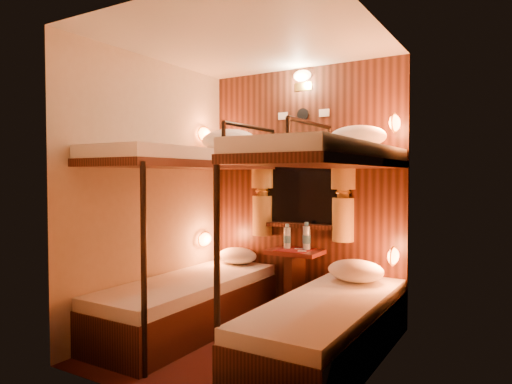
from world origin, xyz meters
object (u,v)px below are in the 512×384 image
Objects in this scene: bottle_right at (307,238)px; bunk_left at (189,267)px; table at (295,274)px; bunk_right at (328,285)px; bottle_left at (287,238)px.

bunk_left is at bearing -131.14° from bottle_right.
bottle_right is at bearing 35.11° from table.
bunk_right is (1.30, 0.00, 0.00)m from bunk_left.
bottle_right is (-0.56, 0.84, 0.21)m from bunk_right.
bunk_left is 7.16× the size of bottle_right.
bunk_left is 2.90× the size of table.
bunk_left is at bearing -129.67° from table.
bunk_right reaches higher than bottle_right.
bunk_right is at bearing -56.52° from bottle_right.
bottle_right is (0.74, 0.84, 0.21)m from bunk_left.
bunk_right is 1.03m from bottle_right.
bunk_right is 7.87× the size of bottle_left.
bunk_left is 7.87× the size of bottle_left.
table is 0.37m from bottle_right.
table is at bearing 129.67° from bunk_right.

